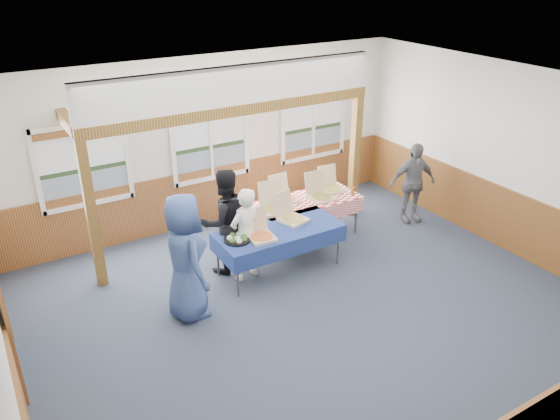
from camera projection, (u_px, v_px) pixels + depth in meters
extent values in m
plane|color=#293643|center=(313.00, 309.00, 8.12)|extent=(8.00, 8.00, 0.00)
plane|color=white|center=(319.00, 95.00, 6.74)|extent=(8.00, 8.00, 0.00)
plane|color=silver|center=(209.00, 142.00, 10.14)|extent=(8.00, 0.00, 8.00)
plane|color=silver|center=(544.00, 362.00, 4.72)|extent=(8.00, 0.00, 8.00)
plane|color=silver|center=(510.00, 160.00, 9.29)|extent=(0.00, 8.00, 8.00)
cube|color=brown|center=(213.00, 194.00, 10.57)|extent=(7.98, 0.05, 1.10)
cube|color=brown|center=(16.00, 377.00, 6.04)|extent=(0.05, 6.98, 1.10)
cube|color=brown|center=(498.00, 215.00, 9.73)|extent=(0.05, 6.98, 1.10)
cube|color=white|center=(90.00, 204.00, 9.32)|extent=(1.52, 0.05, 0.08)
cube|color=white|center=(77.00, 125.00, 8.73)|extent=(1.52, 0.05, 0.08)
cube|color=white|center=(36.00, 174.00, 8.68)|extent=(0.08, 0.05, 1.46)
cube|color=white|center=(128.00, 158.00, 9.37)|extent=(0.08, 0.05, 1.46)
cube|color=white|center=(84.00, 166.00, 9.03)|extent=(0.05, 0.05, 1.30)
cube|color=slate|center=(87.00, 187.00, 9.23)|extent=(1.40, 0.02, 0.52)
cube|color=#1E341A|center=(84.00, 170.00, 9.10)|extent=(1.40, 0.02, 0.08)
cube|color=#B0B6BE|center=(80.00, 148.00, 8.93)|extent=(1.40, 0.02, 0.70)
cube|color=brown|center=(78.00, 132.00, 8.76)|extent=(1.40, 0.07, 0.10)
cube|color=white|center=(213.00, 178.00, 10.39)|extent=(1.52, 0.05, 0.08)
cube|color=white|center=(209.00, 106.00, 9.80)|extent=(1.52, 0.05, 0.08)
cube|color=white|center=(173.00, 150.00, 9.75)|extent=(0.08, 0.05, 1.46)
cube|color=white|center=(246.00, 137.00, 10.44)|extent=(0.08, 0.05, 1.46)
cube|color=white|center=(211.00, 143.00, 10.09)|extent=(0.05, 0.05, 1.30)
cube|color=slate|center=(211.00, 162.00, 10.29)|extent=(1.40, 0.02, 0.52)
cube|color=#1E341A|center=(210.00, 147.00, 10.16)|extent=(1.40, 0.02, 0.08)
cube|color=#B0B6BE|center=(209.00, 127.00, 10.00)|extent=(1.40, 0.02, 0.70)
cube|color=brown|center=(209.00, 112.00, 9.83)|extent=(1.40, 0.07, 0.10)
cube|color=white|center=(313.00, 156.00, 11.46)|extent=(1.52, 0.05, 0.08)
cube|color=white|center=(315.00, 91.00, 10.87)|extent=(1.52, 0.05, 0.08)
cube|color=white|center=(283.00, 130.00, 10.82)|extent=(0.08, 0.05, 1.46)
cube|color=white|center=(343.00, 119.00, 11.51)|extent=(0.08, 0.05, 1.46)
cube|color=white|center=(314.00, 125.00, 11.16)|extent=(0.05, 0.05, 1.30)
cube|color=slate|center=(312.00, 142.00, 11.36)|extent=(1.40, 0.02, 0.52)
cube|color=#1E341A|center=(312.00, 128.00, 11.23)|extent=(1.40, 0.02, 0.08)
cube|color=#B0B6BE|center=(313.00, 110.00, 11.06)|extent=(1.40, 0.02, 0.70)
cube|color=brown|center=(315.00, 96.00, 10.89)|extent=(1.40, 0.07, 0.10)
cube|color=#573713|center=(92.00, 216.00, 8.22)|extent=(0.15, 0.15, 2.40)
cube|color=#573713|center=(355.00, 158.00, 10.54)|extent=(0.15, 0.15, 2.40)
cube|color=#573713|center=(237.00, 110.00, 8.83)|extent=(5.15, 0.18, 0.18)
cylinder|color=#353535|center=(238.00, 276.00, 8.26)|extent=(0.04, 0.04, 0.73)
cylinder|color=#353535|center=(218.00, 256.00, 8.81)|extent=(0.04, 0.04, 0.73)
cylinder|color=#353535|center=(338.00, 245.00, 9.13)|extent=(0.04, 0.04, 0.73)
cylinder|color=#353535|center=(314.00, 228.00, 9.68)|extent=(0.04, 0.04, 0.73)
cube|color=#353535|center=(279.00, 230.00, 8.81)|extent=(2.15, 1.35, 0.03)
cube|color=navy|center=(279.00, 229.00, 8.80)|extent=(2.23, 1.42, 0.01)
cube|color=navy|center=(294.00, 249.00, 8.52)|extent=(1.99, 0.57, 0.28)
cube|color=navy|center=(265.00, 226.00, 9.21)|extent=(1.99, 0.57, 0.28)
cylinder|color=#353535|center=(273.00, 239.00, 9.33)|extent=(0.04, 0.04, 0.73)
cylinder|color=#353535|center=(255.00, 223.00, 9.85)|extent=(0.04, 0.04, 0.73)
cylinder|color=#353535|center=(356.00, 215.00, 10.16)|extent=(0.04, 0.04, 0.73)
cylinder|color=#353535|center=(335.00, 202.00, 10.68)|extent=(0.04, 0.04, 0.73)
cube|color=#353535|center=(307.00, 201.00, 9.84)|extent=(1.95, 0.92, 0.03)
cube|color=#B51215|center=(307.00, 200.00, 9.84)|extent=(2.02, 0.99, 0.01)
cube|color=#B51215|center=(320.00, 216.00, 9.57)|extent=(1.96, 0.14, 0.28)
cube|color=#B51215|center=(294.00, 199.00, 10.23)|extent=(1.96, 0.14, 0.28)
cube|color=#D2B08C|center=(262.00, 238.00, 8.49)|extent=(0.42, 0.42, 0.04)
cylinder|color=orange|center=(262.00, 236.00, 8.48)|extent=(0.37, 0.37, 0.01)
cube|color=#D2B08C|center=(255.00, 219.00, 8.59)|extent=(0.40, 0.13, 0.39)
cube|color=#D2B08C|center=(293.00, 220.00, 9.05)|extent=(0.49, 0.49, 0.05)
cylinder|color=#BFB958|center=(293.00, 218.00, 9.03)|extent=(0.43, 0.43, 0.01)
cube|color=#D2B08C|center=(283.00, 204.00, 9.11)|extent=(0.41, 0.19, 0.40)
cube|color=#D2B08C|center=(275.00, 211.00, 9.37)|extent=(0.50, 0.50, 0.05)
cylinder|color=#BB833A|center=(275.00, 209.00, 9.35)|extent=(0.44, 0.44, 0.01)
cube|color=#D2B08C|center=(270.00, 193.00, 9.49)|extent=(0.44, 0.19, 0.42)
cube|color=#D2B08C|center=(286.00, 200.00, 9.78)|extent=(0.41, 0.41, 0.04)
cylinder|color=orange|center=(286.00, 198.00, 9.77)|extent=(0.36, 0.36, 0.01)
cube|color=#D2B08C|center=(278.00, 184.00, 9.87)|extent=(0.40, 0.11, 0.39)
cube|color=#D2B08C|center=(322.00, 198.00, 9.85)|extent=(0.43, 0.43, 0.05)
cylinder|color=#BB833A|center=(322.00, 196.00, 9.83)|extent=(0.37, 0.37, 0.01)
cube|color=#D2B08C|center=(315.00, 182.00, 9.95)|extent=(0.42, 0.11, 0.41)
cube|color=#D2B08C|center=(333.00, 189.00, 10.20)|extent=(0.42, 0.42, 0.04)
cylinder|color=#BFB958|center=(333.00, 188.00, 10.19)|extent=(0.37, 0.37, 0.01)
cube|color=#D2B08C|center=(327.00, 175.00, 10.30)|extent=(0.39, 0.13, 0.38)
cylinder|color=black|center=(237.00, 240.00, 8.45)|extent=(0.42, 0.42, 0.03)
cylinder|color=white|center=(237.00, 238.00, 8.43)|extent=(0.10, 0.10, 0.04)
sphere|color=#3A6E2A|center=(244.00, 236.00, 8.49)|extent=(0.10, 0.10, 0.10)
sphere|color=silver|center=(239.00, 234.00, 8.54)|extent=(0.10, 0.10, 0.10)
sphere|color=#3A6E2A|center=(233.00, 235.00, 8.51)|extent=(0.10, 0.10, 0.10)
sphere|color=silver|center=(230.00, 238.00, 8.42)|extent=(0.10, 0.10, 0.10)
sphere|color=#3A6E2A|center=(233.00, 241.00, 8.34)|extent=(0.10, 0.10, 0.10)
sphere|color=silver|center=(239.00, 241.00, 8.33)|extent=(0.10, 0.10, 0.10)
sphere|color=#3A6E2A|center=(244.00, 239.00, 8.40)|extent=(0.10, 0.10, 0.10)
cylinder|color=#976219|center=(353.00, 191.00, 10.00)|extent=(0.07, 0.07, 0.15)
imported|color=white|center=(246.00, 234.00, 8.58)|extent=(0.64, 0.49, 1.57)
imported|color=black|center=(225.00, 221.00, 8.76)|extent=(0.88, 0.69, 1.78)
imported|color=#334A81|center=(185.00, 257.00, 7.61)|extent=(0.62, 0.93, 1.90)
imported|color=slate|center=(412.00, 183.00, 10.46)|extent=(1.00, 0.62, 1.59)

